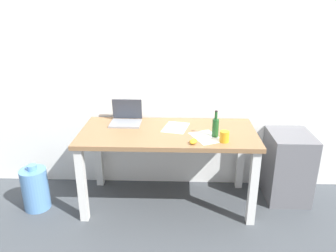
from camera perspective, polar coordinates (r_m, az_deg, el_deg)
ground_plane at (r=3.35m, az=0.00°, el=-13.02°), size 8.00×8.00×0.00m
back_wall at (r=3.26m, az=0.27°, el=10.85°), size 5.20×0.08×2.60m
desk at (r=3.04m, az=0.00°, el=-2.75°), size 1.61×0.74×0.76m
laptop_left at (r=3.21m, az=-7.33°, el=1.29°), size 0.30×0.25×0.22m
beer_bottle at (r=2.87m, az=8.29°, el=-0.17°), size 0.06×0.06×0.24m
computer_mouse at (r=2.74m, az=4.45°, el=-2.68°), size 0.09×0.11×0.03m
coffee_mug at (r=2.79m, az=9.81°, el=-1.82°), size 0.08×0.08×0.09m
paper_sheet_front_right at (r=2.88m, az=6.67°, el=-1.94°), size 0.31×0.36×0.00m
paper_sheet_near_back at (r=3.08m, az=1.35°, el=-0.25°), size 0.27×0.34×0.00m
water_cooler_jug at (r=3.40m, az=-22.16°, el=-10.09°), size 0.25×0.25×0.46m
filing_cabinet at (r=3.47m, az=20.11°, el=-6.59°), size 0.40×0.48×0.68m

